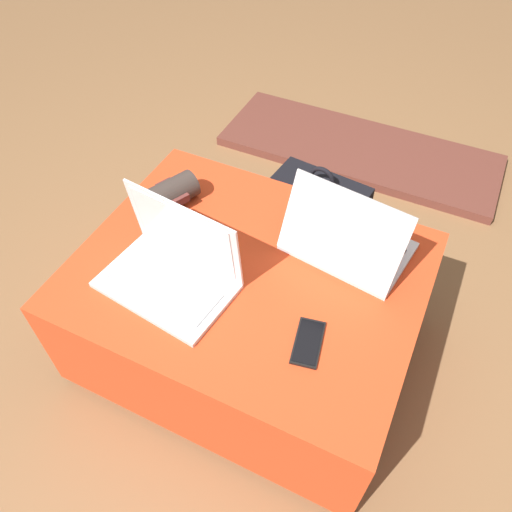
% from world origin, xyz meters
% --- Properties ---
extents(ground_plane, '(14.00, 14.00, 0.00)m').
position_xyz_m(ground_plane, '(0.00, 0.00, 0.00)').
color(ground_plane, olive).
extents(ottoman, '(1.03, 0.82, 0.45)m').
position_xyz_m(ottoman, '(0.00, 0.00, 0.23)').
color(ottoman, maroon).
rests_on(ottoman, ground_plane).
extents(laptop_near, '(0.41, 0.29, 0.25)m').
position_xyz_m(laptop_near, '(-0.18, -0.13, 0.50)').
color(laptop_near, silver).
rests_on(laptop_near, ottoman).
extents(laptop_far, '(0.40, 0.31, 0.25)m').
position_xyz_m(laptop_far, '(0.24, 0.18, 0.50)').
color(laptop_far, silver).
rests_on(laptop_far, ottoman).
extents(cell_phone, '(0.10, 0.16, 0.01)m').
position_xyz_m(cell_phone, '(0.26, -0.16, 0.45)').
color(cell_phone, black).
rests_on(cell_phone, ottoman).
extents(backpack, '(0.37, 0.25, 0.49)m').
position_xyz_m(backpack, '(0.05, 0.51, 0.20)').
color(backpack, black).
rests_on(backpack, ground_plane).
extents(wrist_brace, '(0.15, 0.19, 0.09)m').
position_xyz_m(wrist_brace, '(-0.35, 0.15, 0.50)').
color(wrist_brace, '#3D332D').
rests_on(wrist_brace, ottoman).
extents(fireplace_hearth, '(1.40, 0.50, 0.04)m').
position_xyz_m(fireplace_hearth, '(0.00, 1.28, 0.02)').
color(fireplace_hearth, brown).
rests_on(fireplace_hearth, ground_plane).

